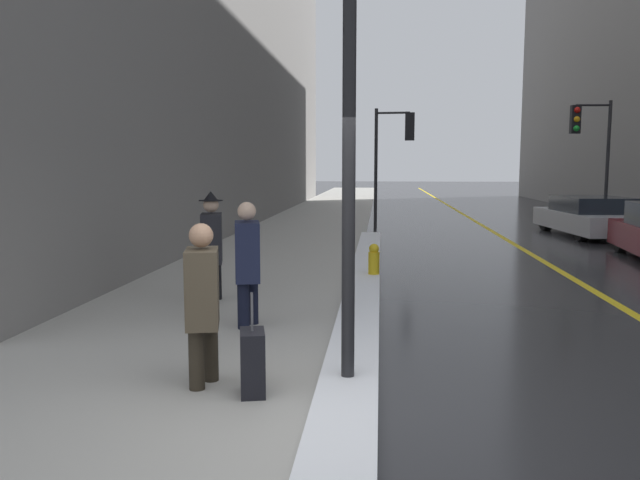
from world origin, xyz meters
The scene contains 13 objects.
ground_plane centered at (0.00, 0.00, 0.00)m, with size 160.00×160.00×0.00m, color #232326.
sidewalk_slab centered at (-2.00, 15.00, 0.01)m, with size 4.00×80.00×0.01m.
road_centre_stripe centered at (4.00, 15.00, 0.00)m, with size 0.16×80.00×0.00m.
snow_bank_curb centered at (0.16, 6.18, 0.08)m, with size 0.54×14.79×0.15m.
lamp_post centered at (0.15, 0.98, 2.67)m, with size 0.28×0.28×4.40m.
traffic_light_near centered at (0.93, 16.33, 2.86)m, with size 1.31×0.33×3.96m.
traffic_light_far centered at (7.06, 16.40, 3.01)m, with size 1.31×0.37×4.15m.
pedestrian_in_glasses centered at (-1.21, 1.00, 0.86)m, with size 0.40×0.56×1.55m.
pedestrian_with_shoulder_bag centered at (-1.26, 3.20, 0.90)m, with size 0.42×0.76×1.62m.
pedestrian_in_fedora centered at (-2.12, 4.64, 0.92)m, with size 0.42×0.76×1.70m.
parked_car_silver centered at (6.69, 14.71, 0.56)m, with size 2.28×4.71×1.17m.
rolling_suitcase centered at (-0.70, 0.81, 0.30)m, with size 0.30×0.40×0.95m.
fire_hydrant centered at (0.33, 6.46, 0.35)m, with size 0.20×0.20×0.70m.
Camera 1 is at (0.44, -4.58, 2.08)m, focal length 35.00 mm.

